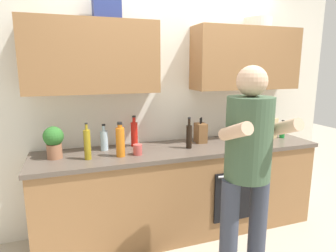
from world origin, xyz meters
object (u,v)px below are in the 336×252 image
at_px(bottle_soda, 282,130).
at_px(bottle_wine, 252,131).
at_px(bottle_oil, 87,144).
at_px(grocery_bag_bread, 265,128).
at_px(bottle_water, 104,140).
at_px(bottle_soy, 189,136).
at_px(bottle_hotsauce, 134,133).
at_px(potted_herb, 54,141).
at_px(bottle_juice, 120,141).
at_px(knife_block, 201,133).
at_px(cup_ceramic, 138,150).
at_px(person_standing, 248,161).

xyz_separation_m(bottle_soda, bottle_wine, (-0.44, -0.05, 0.04)).
relative_size(bottle_wine, bottle_oil, 0.95).
bearing_deg(grocery_bag_bread, bottle_water, 176.85).
xyz_separation_m(bottle_soy, grocery_bag_bread, (0.97, 0.10, -0.01)).
distance_m(bottle_soda, bottle_hotsauce, 1.67).
distance_m(bottle_wine, potted_herb, 1.97).
height_order(bottle_wine, bottle_oil, bottle_oil).
xyz_separation_m(bottle_juice, potted_herb, (-0.56, 0.13, 0.02)).
height_order(bottle_soda, potted_herb, potted_herb).
distance_m(bottle_hotsauce, knife_block, 0.70).
bearing_deg(bottle_juice, cup_ceramic, -0.83).
distance_m(bottle_juice, bottle_wine, 1.41).
height_order(bottle_juice, knife_block, bottle_juice).
height_order(bottle_wine, bottle_hotsauce, bottle_hotsauce).
xyz_separation_m(cup_ceramic, grocery_bag_bread, (1.50, 0.15, 0.06)).
relative_size(bottle_oil, knife_block, 1.22).
height_order(bottle_juice, bottle_oil, bottle_oil).
relative_size(bottle_soy, bottle_wine, 1.01).
xyz_separation_m(bottle_water, potted_herb, (-0.44, -0.12, 0.06)).
height_order(bottle_juice, cup_ceramic, bottle_juice).
bearing_deg(grocery_bag_bread, bottle_soy, -173.96).
bearing_deg(cup_ceramic, knife_block, 16.71).
xyz_separation_m(bottle_soy, bottle_hotsauce, (-0.49, 0.26, 0.01)).
bearing_deg(bottle_water, bottle_oil, -125.21).
bearing_deg(potted_herb, bottle_oil, -24.74).
height_order(knife_block, potted_herb, potted_herb).
distance_m(person_standing, bottle_water, 1.36).
bearing_deg(bottle_soy, potted_herb, 176.11).
bearing_deg(person_standing, bottle_soda, 39.36).
distance_m(bottle_wine, bottle_oil, 1.70).
height_order(cup_ceramic, potted_herb, potted_herb).
height_order(bottle_wine, knife_block, bottle_wine).
bearing_deg(knife_block, bottle_soy, -140.49).
bearing_deg(bottle_wine, potted_herb, 177.74).
height_order(bottle_wine, potted_herb, bottle_wine).
bearing_deg(bottle_soda, bottle_juice, -176.84).
xyz_separation_m(bottle_water, bottle_soy, (0.80, -0.20, 0.02)).
bearing_deg(bottle_water, bottle_juice, -65.45).
bearing_deg(potted_herb, bottle_water, 14.57).
xyz_separation_m(bottle_oil, bottle_hotsauce, (0.48, 0.30, -0.01)).
relative_size(cup_ceramic, potted_herb, 0.34).
distance_m(bottle_soda, knife_block, 0.97).
relative_size(bottle_soy, bottle_hotsauce, 1.00).
relative_size(bottle_soy, cup_ceramic, 3.19).
distance_m(bottle_soda, cup_ceramic, 1.70).
relative_size(bottle_juice, knife_block, 1.18).
relative_size(bottle_soy, knife_block, 1.17).
relative_size(bottle_oil, potted_herb, 1.13).
bearing_deg(cup_ceramic, bottle_soda, 3.53).
bearing_deg(potted_herb, bottle_hotsauce, 12.94).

